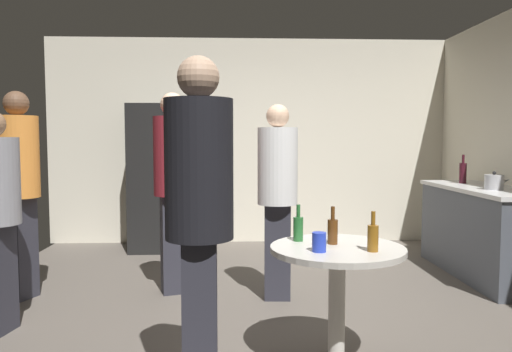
{
  "coord_description": "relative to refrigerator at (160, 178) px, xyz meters",
  "views": [
    {
      "loc": [
        -0.22,
        -3.92,
        1.36
      ],
      "look_at": [
        -0.02,
        0.42,
        1.05
      ],
      "focal_mm": 34.38,
      "sensor_mm": 36.0,
      "label": 1
    }
  ],
  "objects": [
    {
      "name": "ground_plane",
      "position": [
        1.14,
        -2.2,
        -0.95
      ],
      "size": [
        5.2,
        5.2,
        0.1
      ],
      "primitive_type": "cube",
      "color": "#5B544C"
    },
    {
      "name": "beer_bottle_brown",
      "position": [
        1.52,
        -3.21,
        -0.08
      ],
      "size": [
        0.06,
        0.06,
        0.23
      ],
      "color": "#593314",
      "rests_on": "foreground_table"
    },
    {
      "name": "kettle",
      "position": [
        3.38,
        -1.63,
        0.07
      ],
      "size": [
        0.24,
        0.17,
        0.18
      ],
      "color": "#B2B2B7",
      "rests_on": "kitchen_counter"
    },
    {
      "name": "foreground_table",
      "position": [
        1.54,
        -3.28,
        -0.27
      ],
      "size": [
        0.8,
        0.8,
        0.73
      ],
      "color": "beige",
      "rests_on": "ground_plane"
    },
    {
      "name": "kitchen_counter",
      "position": [
        3.42,
        -1.38,
        -0.45
      ],
      "size": [
        0.64,
        1.74,
        0.9
      ],
      "color": "#4C515B",
      "rests_on": "ground_plane"
    },
    {
      "name": "beer_bottle_amber",
      "position": [
        1.71,
        -3.42,
        -0.08
      ],
      "size": [
        0.06,
        0.06,
        0.23
      ],
      "color": "#8C5919",
      "rests_on": "foreground_table"
    },
    {
      "name": "person_in_white_shirt",
      "position": [
        1.29,
        -1.99,
        0.07
      ],
      "size": [
        0.36,
        0.36,
        1.67
      ],
      "rotation": [
        0.0,
        0.0,
        -1.63
      ],
      "color": "#2D2D38",
      "rests_on": "ground_plane"
    },
    {
      "name": "beer_bottle_green",
      "position": [
        1.33,
        -3.11,
        -0.08
      ],
      "size": [
        0.06,
        0.06,
        0.23
      ],
      "color": "#26662D",
      "rests_on": "foreground_table"
    },
    {
      "name": "wall_back",
      "position": [
        1.14,
        0.43,
        0.45
      ],
      "size": [
        5.32,
        0.06,
        2.7
      ],
      "primitive_type": "cube",
      "color": "silver",
      "rests_on": "ground_plane"
    },
    {
      "name": "wine_bottle_on_counter",
      "position": [
        3.39,
        -0.95,
        0.12
      ],
      "size": [
        0.08,
        0.08,
        0.31
      ],
      "color": "#3F141E",
      "rests_on": "kitchen_counter"
    },
    {
      "name": "person_in_black_shirt",
      "position": [
        0.75,
        -3.7,
        0.14
      ],
      "size": [
        0.35,
        0.35,
        1.78
      ],
      "rotation": [
        0.0,
        0.0,
        0.02
      ],
      "color": "#2D2D38",
      "rests_on": "ground_plane"
    },
    {
      "name": "plastic_cup_blue",
      "position": [
        1.4,
        -3.41,
        -0.11
      ],
      "size": [
        0.08,
        0.08,
        0.11
      ],
      "primitive_type": "cylinder",
      "color": "blue",
      "rests_on": "foreground_table"
    },
    {
      "name": "person_in_maroon_shirt",
      "position": [
        0.39,
        -1.78,
        0.15
      ],
      "size": [
        0.42,
        0.42,
        1.78
      ],
      "rotation": [
        0.0,
        0.0,
        -1.28
      ],
      "color": "#2D2D38",
      "rests_on": "ground_plane"
    },
    {
      "name": "person_in_orange_shirt",
      "position": [
        -0.91,
        -1.88,
        0.15
      ],
      "size": [
        0.45,
        0.45,
        1.78
      ],
      "rotation": [
        0.0,
        0.0,
        -0.41
      ],
      "color": "#2D2D38",
      "rests_on": "ground_plane"
    },
    {
      "name": "refrigerator",
      "position": [
        0.0,
        0.0,
        0.0
      ],
      "size": [
        0.7,
        0.68,
        1.8
      ],
      "color": "black",
      "rests_on": "ground_plane"
    }
  ]
}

